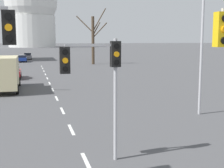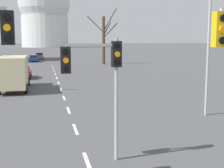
{
  "view_description": "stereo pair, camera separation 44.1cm",
  "coord_description": "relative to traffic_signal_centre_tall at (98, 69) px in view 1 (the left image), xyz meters",
  "views": [
    {
      "loc": [
        -1.95,
        -4.4,
        4.64
      ],
      "look_at": [
        0.79,
        6.0,
        3.1
      ],
      "focal_mm": 50.0,
      "sensor_mm": 36.0,
      "label": 1
    },
    {
      "loc": [
        -1.52,
        -4.5,
        4.64
      ],
      "look_at": [
        0.79,
        6.0,
        3.1
      ],
      "focal_mm": 50.0,
      "sensor_mm": 36.0,
      "label": 2
    }
  ],
  "objects": [
    {
      "name": "sedan_near_left",
      "position": [
        -2.91,
        65.58,
        -2.76
      ],
      "size": [
        1.88,
        4.2,
        1.57
      ],
      "color": "slate",
      "rests_on": "ground_plane"
    },
    {
      "name": "lane_stripe_4",
      "position": [
        -0.47,
        13.51,
        -3.55
      ],
      "size": [
        0.16,
        2.0,
        0.01
      ],
      "primitive_type": "cube",
      "color": "silver",
      "rests_on": "ground_plane"
    },
    {
      "name": "street_lamp_right",
      "position": [
        7.47,
        5.87,
        1.94
      ],
      "size": [
        1.7,
        0.36,
        9.16
      ],
      "color": "#B2B2B7",
      "rests_on": "ground_plane"
    },
    {
      "name": "lane_stripe_7",
      "position": [
        -0.47,
        27.01,
        -3.55
      ],
      "size": [
        0.16,
        2.0,
        0.01
      ],
      "primitive_type": "cube",
      "color": "silver",
      "rests_on": "ground_plane"
    },
    {
      "name": "lane_stripe_8",
      "position": [
        -0.47,
        31.51,
        -3.55
      ],
      "size": [
        0.16,
        2.0,
        0.01
      ],
      "primitive_type": "cube",
      "color": "silver",
      "rests_on": "ground_plane"
    },
    {
      "name": "bare_tree_right_near",
      "position": [
        9.3,
        47.08,
        1.44
      ],
      "size": [
        5.37,
        3.84,
        10.46
      ],
      "color": "#473828",
      "rests_on": "ground_plane"
    },
    {
      "name": "sedan_near_right",
      "position": [
        -3.98,
        56.69,
        -2.79
      ],
      "size": [
        1.89,
        4.52,
        1.47
      ],
      "color": "navy",
      "rests_on": "ground_plane"
    },
    {
      "name": "lane_stripe_6",
      "position": [
        -0.47,
        22.51,
        -3.55
      ],
      "size": [
        0.16,
        2.0,
        0.01
      ],
      "primitive_type": "cube",
      "color": "silver",
      "rests_on": "ground_plane"
    },
    {
      "name": "capitol_dome",
      "position": [
        -0.47,
        190.59,
        18.34
      ],
      "size": [
        31.82,
        31.82,
        44.94
      ],
      "color": "silver",
      "rests_on": "ground_plane"
    },
    {
      "name": "lane_stripe_1",
      "position": [
        -0.47,
        0.01,
        -3.55
      ],
      "size": [
        0.16,
        2.0,
        0.01
      ],
      "primitive_type": "cube",
      "color": "silver",
      "rests_on": "ground_plane"
    },
    {
      "name": "lane_stripe_9",
      "position": [
        -0.47,
        36.01,
        -3.55
      ],
      "size": [
        0.16,
        2.0,
        0.01
      ],
      "primitive_type": "cube",
      "color": "silver",
      "rests_on": "ground_plane"
    },
    {
      "name": "delivery_truck",
      "position": [
        -4.65,
        18.5,
        -1.85
      ],
      "size": [
        2.44,
        7.2,
        3.14
      ],
      "color": "#333842",
      "rests_on": "ground_plane"
    },
    {
      "name": "sedan_mid_centre",
      "position": [
        -4.43,
        27.69,
        -2.76
      ],
      "size": [
        1.83,
        4.45,
        1.55
      ],
      "color": "maroon",
      "rests_on": "ground_plane"
    },
    {
      "name": "lane_stripe_5",
      "position": [
        -0.47,
        18.01,
        -3.55
      ],
      "size": [
        0.16,
        2.0,
        0.01
      ],
      "primitive_type": "cube",
      "color": "silver",
      "rests_on": "ground_plane"
    },
    {
      "name": "lane_stripe_3",
      "position": [
        -0.47,
        9.01,
        -3.55
      ],
      "size": [
        0.16,
        2.0,
        0.01
      ],
      "primitive_type": "cube",
      "color": "silver",
      "rests_on": "ground_plane"
    },
    {
      "name": "lane_stripe_10",
      "position": [
        -0.47,
        40.51,
        -3.55
      ],
      "size": [
        0.16,
        2.0,
        0.01
      ],
      "primitive_type": "cube",
      "color": "silver",
      "rests_on": "ground_plane"
    },
    {
      "name": "traffic_signal_centre_tall",
      "position": [
        0.0,
        0.0,
        0.0
      ],
      "size": [
        2.24,
        0.34,
        4.68
      ],
      "color": "#B2B2B7",
      "rests_on": "ground_plane"
    },
    {
      "name": "lane_stripe_11",
      "position": [
        -0.47,
        45.01,
        -3.55
      ],
      "size": [
        0.16,
        2.0,
        0.01
      ],
      "primitive_type": "cube",
      "color": "silver",
      "rests_on": "ground_plane"
    },
    {
      "name": "lane_stripe_2",
      "position": [
        -0.47,
        4.51,
        -3.55
      ],
      "size": [
        0.16,
        2.0,
        0.01
      ],
      "primitive_type": "cube",
      "color": "silver",
      "rests_on": "ground_plane"
    }
  ]
}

